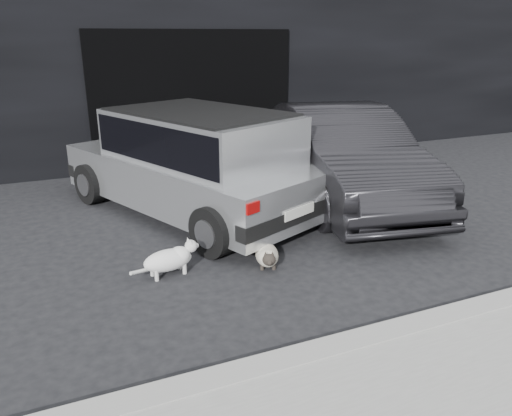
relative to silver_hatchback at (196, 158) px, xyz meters
name	(u,v)px	position (x,y,z in m)	size (l,w,h in m)	color
ground	(214,244)	(-0.18, -1.26, -0.82)	(80.00, 80.00, 0.00)	black
building_facade	(166,34)	(0.82, 4.74, 1.68)	(34.00, 4.00, 5.00)	black
garage_opening	(195,100)	(0.82, 2.73, 0.48)	(4.00, 0.10, 2.60)	black
curb	(416,328)	(0.82, -3.86, -0.76)	(18.00, 0.25, 0.12)	gray
silver_hatchback	(196,158)	(0.00, 0.00, 0.00)	(3.27, 4.48, 1.51)	#B9BBBE
second_car	(342,155)	(2.27, -0.33, -0.09)	(1.55, 4.43, 1.46)	black
cat_siamese	(267,256)	(0.19, -2.08, -0.70)	(0.43, 0.76, 0.27)	beige
cat_white	(171,259)	(-0.87, -1.86, -0.64)	(0.81, 0.34, 0.38)	white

